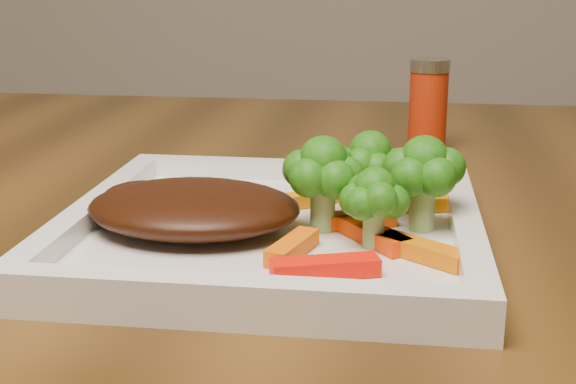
# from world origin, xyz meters

# --- Properties ---
(plate) EXTENTS (0.27, 0.27, 0.01)m
(plate) POSITION_xyz_m (-0.19, -0.01, 0.76)
(plate) COLOR white
(plate) RESTS_ON dining_table
(steak) EXTENTS (0.14, 0.11, 0.03)m
(steak) POSITION_xyz_m (-0.24, -0.02, 0.78)
(steak) COLOR #381608
(steak) RESTS_ON plate
(broccoli_0) EXTENTS (0.07, 0.07, 0.07)m
(broccoli_0) POSITION_xyz_m (-0.13, 0.03, 0.80)
(broccoli_0) COLOR #255C0F
(broccoli_0) RESTS_ON plate
(broccoli_1) EXTENTS (0.07, 0.07, 0.06)m
(broccoli_1) POSITION_xyz_m (-0.09, -0.00, 0.79)
(broccoli_1) COLOR #0F5D0F
(broccoli_1) RESTS_ON plate
(broccoli_2) EXTENTS (0.05, 0.05, 0.06)m
(broccoli_2) POSITION_xyz_m (-0.12, -0.04, 0.79)
(broccoli_2) COLOR #317713
(broccoli_2) RESTS_ON plate
(broccoli_3) EXTENTS (0.06, 0.06, 0.06)m
(broccoli_3) POSITION_xyz_m (-0.15, -0.01, 0.79)
(broccoli_3) COLOR #2D5F0F
(broccoli_3) RESTS_ON plate
(carrot_0) EXTENTS (0.06, 0.03, 0.01)m
(carrot_0) POSITION_xyz_m (-0.14, -0.09, 0.77)
(carrot_0) COLOR #FF1104
(carrot_0) RESTS_ON plate
(carrot_1) EXTENTS (0.06, 0.05, 0.01)m
(carrot_1) POSITION_xyz_m (-0.09, -0.06, 0.77)
(carrot_1) COLOR #DE6903
(carrot_1) RESTS_ON plate
(carrot_2) EXTENTS (0.03, 0.05, 0.01)m
(carrot_2) POSITION_xyz_m (-0.17, -0.06, 0.77)
(carrot_2) COLOR #F46203
(carrot_2) RESTS_ON plate
(carrot_3) EXTENTS (0.06, 0.03, 0.01)m
(carrot_3) POSITION_xyz_m (-0.09, 0.04, 0.77)
(carrot_3) COLOR orange
(carrot_3) RESTS_ON plate
(carrot_4) EXTENTS (0.05, 0.04, 0.01)m
(carrot_4) POSITION_xyz_m (-0.17, 0.04, 0.77)
(carrot_4) COLOR orange
(carrot_4) RESTS_ON plate
(carrot_5) EXTENTS (0.05, 0.06, 0.01)m
(carrot_5) POSITION_xyz_m (-0.12, -0.03, 0.77)
(carrot_5) COLOR #F93B04
(carrot_5) RESTS_ON plate
(carrot_6) EXTENTS (0.05, 0.03, 0.01)m
(carrot_6) POSITION_xyz_m (-0.13, -0.00, 0.77)
(carrot_6) COLOR #DC4403
(carrot_6) RESTS_ON plate
(spice_shaker) EXTENTS (0.05, 0.05, 0.09)m
(spice_shaker) POSITION_xyz_m (-0.08, 0.28, 0.80)
(spice_shaker) COLOR #AF2509
(spice_shaker) RESTS_ON dining_table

